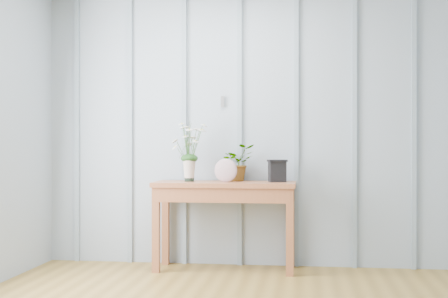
# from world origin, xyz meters

# --- Properties ---
(room_shell) EXTENTS (4.00, 4.50, 2.50)m
(room_shell) POSITION_xyz_m (-0.00, 0.92, 1.99)
(room_shell) COLOR #97A6B6
(room_shell) RESTS_ON ground
(sideboard) EXTENTS (1.20, 0.45, 0.75)m
(sideboard) POSITION_xyz_m (-0.35, 1.99, 0.64)
(sideboard) COLOR brown
(sideboard) RESTS_ON ground
(daisy_vase) EXTENTS (0.36, 0.28, 0.52)m
(daisy_vase) POSITION_xyz_m (-0.66, 2.01, 1.07)
(daisy_vase) COLOR black
(daisy_vase) RESTS_ON sideboard
(spider_plant) EXTENTS (0.38, 0.37, 0.32)m
(spider_plant) POSITION_xyz_m (-0.26, 2.14, 0.91)
(spider_plant) COLOR #123812
(spider_plant) RESTS_ON sideboard
(felt_disc_vessel) EXTENTS (0.20, 0.08, 0.20)m
(felt_disc_vessel) POSITION_xyz_m (-0.34, 1.94, 0.85)
(felt_disc_vessel) COLOR #7D4C65
(felt_disc_vessel) RESTS_ON sideboard
(carved_box) EXTENTS (0.18, 0.16, 0.19)m
(carved_box) POSITION_xyz_m (0.09, 2.03, 0.85)
(carved_box) COLOR black
(carved_box) RESTS_ON sideboard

